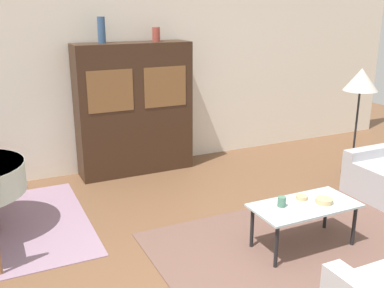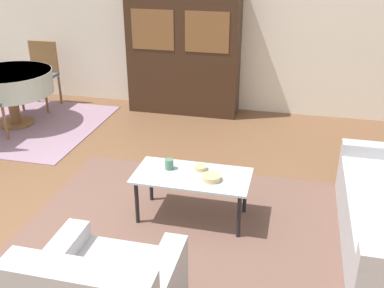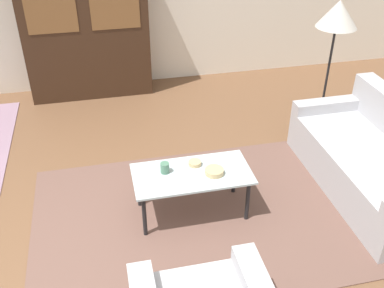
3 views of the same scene
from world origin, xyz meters
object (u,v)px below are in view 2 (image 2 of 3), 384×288
cup (169,164)px  bowl_small (201,168)px  display_cabinet (184,51)px  dining_table (9,83)px  coffee_table (192,179)px  bowl (212,178)px  dining_chair_far (41,70)px

cup → bowl_small: 0.29m
display_cabinet → cup: size_ratio=18.84×
dining_table → bowl_small: bearing=-27.4°
coffee_table → display_cabinet: bearing=105.9°
display_cabinet → bowl: (0.97, -2.78, -0.43)m
display_cabinet → dining_table: 2.40m
bowl_small → bowl: bearing=-51.0°
cup → bowl_small: size_ratio=0.83×
bowl_small → cup: bearing=-169.5°
coffee_table → dining_table: 3.34m
cup → bowl_small: (0.28, 0.05, -0.03)m
coffee_table → display_cabinet: 2.88m
dining_table → bowl_small: (2.95, -1.53, -0.13)m
cup → bowl: 0.43m
dining_chair_far → dining_table: bearing=90.0°
dining_chair_far → bowl_small: size_ratio=8.38×
dining_chair_far → coffee_table: bearing=140.0°
display_cabinet → bowl: 2.97m
coffee_table → display_cabinet: display_cabinet is taller
coffee_table → bowl: bearing=-15.6°
coffee_table → dining_table: bearing=150.4°
dining_table → bowl_small: 3.33m
cup → bowl_small: bearing=10.5°
bowl → bowl_small: 0.21m
display_cabinet → bowl: display_cabinet is taller
coffee_table → cup: bearing=164.7°
display_cabinet → dining_table: (-2.12, -1.08, -0.30)m
dining_table → bowl: 3.53m
cup → bowl_small: cup is taller
dining_chair_far → cup: size_ratio=10.06×
coffee_table → dining_chair_far: dining_chair_far is taller
bowl_small → dining_table: bearing=152.6°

